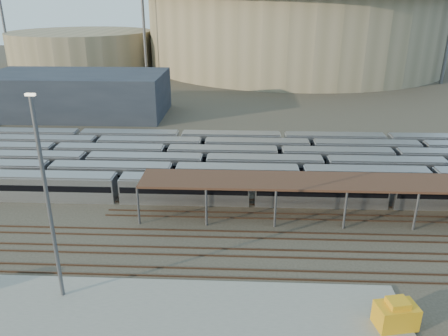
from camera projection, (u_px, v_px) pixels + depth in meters
name	position (u px, v px, depth m)	size (l,w,h in m)	color
ground	(201.00, 230.00, 54.09)	(420.00, 420.00, 0.00)	#383026
apron	(132.00, 309.00, 40.34)	(50.00, 9.00, 0.20)	gray
subway_trains	(195.00, 163.00, 70.72)	(126.13, 23.90, 3.60)	silver
inspection_shed	(377.00, 184.00, 55.04)	(60.30, 6.00, 5.30)	#56565B
empty_tracks	(197.00, 251.00, 49.42)	(170.00, 9.62, 0.18)	#4C3323
stadium	(294.00, 23.00, 176.98)	(124.00, 124.00, 32.50)	gray
secondary_arena	(82.00, 49.00, 174.77)	(56.00, 56.00, 14.00)	gray
service_building	(77.00, 94.00, 104.81)	(42.00, 20.00, 10.00)	#1E232D
floodlight_0	(143.00, 16.00, 149.91)	(4.00, 1.00, 38.40)	#56565B
floodlight_1	(2.00, 14.00, 161.51)	(4.00, 1.00, 38.40)	#56565B
floodlight_3	(212.00, 11.00, 195.49)	(4.00, 1.00, 38.40)	#56565B
yard_light_pole	(48.00, 202.00, 38.49)	(0.81, 0.36, 19.60)	#56565B
yellow_equipment	(396.00, 316.00, 37.78)	(3.45, 2.15, 2.15)	orange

